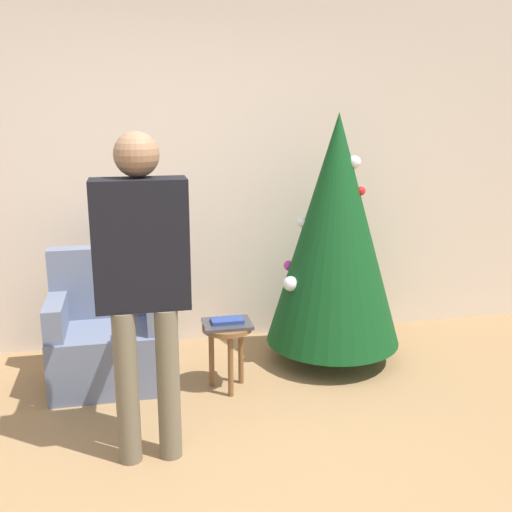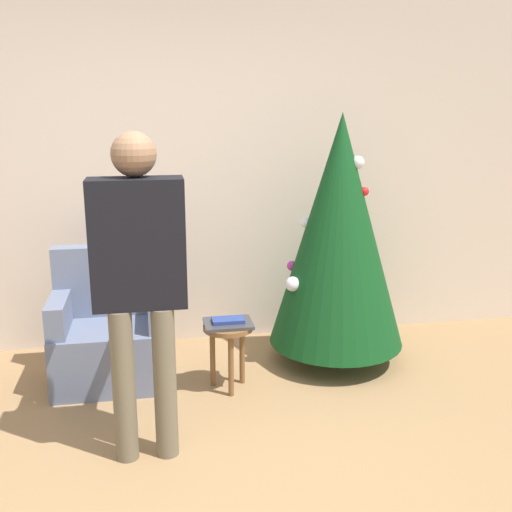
{
  "view_description": "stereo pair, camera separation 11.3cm",
  "coord_description": "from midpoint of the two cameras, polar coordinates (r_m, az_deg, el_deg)",
  "views": [
    {
      "loc": [
        -0.38,
        -2.32,
        1.83
      ],
      "look_at": [
        0.35,
        1.08,
        0.95
      ],
      "focal_mm": 42.0,
      "sensor_mm": 36.0,
      "label": 1
    },
    {
      "loc": [
        -0.27,
        -2.34,
        1.83
      ],
      "look_at": [
        0.35,
        1.08,
        0.95
      ],
      "focal_mm": 42.0,
      "sensor_mm": 36.0,
      "label": 2
    }
  ],
  "objects": [
    {
      "name": "wall_back",
      "position": [
        4.6,
        -8.0,
        8.05
      ],
      "size": [
        8.0,
        0.06,
        2.7
      ],
      "color": "beige",
      "rests_on": "ground_plane"
    },
    {
      "name": "christmas_tree",
      "position": [
        4.24,
        6.82,
        2.38
      ],
      "size": [
        0.96,
        0.96,
        1.79
      ],
      "color": "brown",
      "rests_on": "ground_plane"
    },
    {
      "name": "armchair",
      "position": [
        4.2,
        -14.64,
        -7.34
      ],
      "size": [
        0.75,
        0.6,
        0.9
      ],
      "color": "slate",
      "rests_on": "ground_plane"
    },
    {
      "name": "person_standing",
      "position": [
        3.07,
        -11.84,
        -1.13
      ],
      "size": [
        0.48,
        0.57,
        1.71
      ],
      "color": "#6B604C",
      "rests_on": "ground_plane"
    },
    {
      "name": "side_stool",
      "position": [
        3.94,
        -3.57,
        -7.81
      ],
      "size": [
        0.33,
        0.33,
        0.44
      ],
      "color": "brown",
      "rests_on": "ground_plane"
    },
    {
      "name": "laptop",
      "position": [
        3.91,
        -3.59,
        -6.46
      ],
      "size": [
        0.31,
        0.25,
        0.02
      ],
      "color": "#38383D",
      "rests_on": "side_stool"
    },
    {
      "name": "book",
      "position": [
        3.9,
        -3.59,
        -6.16
      ],
      "size": [
        0.21,
        0.12,
        0.02
      ],
      "color": "navy",
      "rests_on": "laptop"
    }
  ]
}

